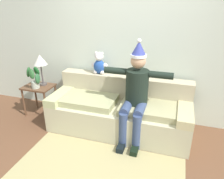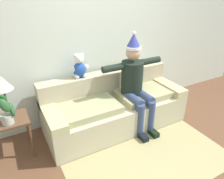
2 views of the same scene
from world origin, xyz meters
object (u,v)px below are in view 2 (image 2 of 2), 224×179
Objects in this scene: side_table at (8,126)px; person_seated at (135,82)px; couch at (114,106)px; teddy_bear at (79,67)px; table_lamp at (2,85)px; potted_plant at (5,110)px.

person_seated is at bearing -6.20° from side_table.
person_seated is (0.28, -0.16, 0.45)m from couch.
couch is at bearing -31.10° from teddy_bear.
table_lamp is at bearing -171.88° from teddy_bear.
potted_plant is at bearing -163.23° from teddy_bear.
person_seated is 1.83m from table_lamp.
couch is at bearing 2.22° from potted_plant.
teddy_bear is 0.96× the size of potted_plant.
person_seated is 2.74× the size of side_table.
person_seated reaches higher than side_table.
side_table is (-1.56, 0.04, 0.13)m from couch.
side_table is at bearing -121.07° from table_lamp.
person_seated reaches higher than couch.
potted_plant is at bearing 176.73° from person_seated.
couch is at bearing 149.57° from person_seated.
side_table is at bearing -168.07° from teddy_bear.
person_seated reaches higher than table_lamp.
teddy_bear is 0.68× the size of table_lamp.
side_table is (-1.84, 0.20, -0.31)m from person_seated.
table_lamp is 1.43× the size of potted_plant.
couch is 5.87× the size of teddy_bear.
teddy_bear is at bearing 8.12° from table_lamp.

